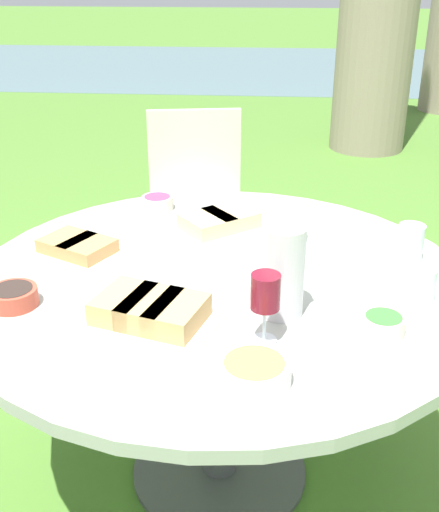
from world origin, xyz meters
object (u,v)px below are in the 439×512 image
(water_pitcher, at_px, (283,271))
(wine_glass, at_px, (265,295))
(chair_near_left, at_px, (196,192))
(dining_table, at_px, (220,306))

(water_pitcher, xyz_separation_m, wine_glass, (-0.04, -0.13, 0.01))
(water_pitcher, relative_size, wine_glass, 1.35)
(wine_glass, bearing_deg, water_pitcher, 72.83)
(chair_near_left, distance_m, water_pitcher, 1.52)
(water_pitcher, bearing_deg, wine_glass, -107.17)
(water_pitcher, height_order, wine_glass, water_pitcher)
(dining_table, distance_m, chair_near_left, 1.26)
(water_pitcher, bearing_deg, chair_near_left, 104.97)
(wine_glass, bearing_deg, chair_near_left, 102.31)
(chair_near_left, xyz_separation_m, wine_glass, (0.34, -1.57, 0.32))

